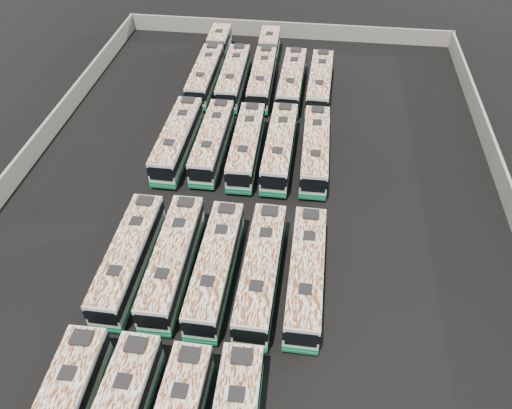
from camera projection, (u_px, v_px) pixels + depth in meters
name	position (u px, v px, depth m)	size (l,w,h in m)	color
ground	(251.00, 213.00, 43.86)	(140.00, 140.00, 0.00)	black
perimeter_wall	(251.00, 203.00, 43.12)	(45.20, 73.20, 2.20)	gray
bus_midfront_far_left	(129.00, 257.00, 37.81)	(2.45, 11.53, 3.25)	silver
bus_midfront_left	(173.00, 260.00, 37.60)	(2.58, 11.69, 3.29)	silver
bus_midfront_center	(216.00, 266.00, 37.12)	(2.54, 11.59, 3.26)	silver
bus_midfront_right	(261.00, 271.00, 36.78)	(2.65, 11.82, 3.32)	silver
bus_midfront_far_right	(306.00, 274.00, 36.61)	(2.48, 11.61, 3.27)	silver
bus_midback_far_left	(177.00, 139.00, 49.14)	(2.58, 11.84, 3.33)	silver
bus_midback_left	(213.00, 141.00, 48.99)	(2.43, 11.49, 3.24)	silver
bus_midback_center	(246.00, 145.00, 48.47)	(2.63, 11.59, 3.25)	silver
bus_midback_right	(280.00, 147.00, 48.23)	(2.59, 11.81, 3.32)	silver
bus_midback_far_right	(315.00, 149.00, 47.94)	(2.58, 11.64, 3.27)	silver
bus_back_far_left	(210.00, 63.00, 61.14)	(2.54, 17.81, 3.23)	silver
bus_back_left	(234.00, 77.00, 58.49)	(2.71, 11.85, 3.33)	silver
bus_back_center	(265.00, 66.00, 60.51)	(2.79, 17.88, 3.23)	silver
bus_back_right	(292.00, 81.00, 57.78)	(2.65, 11.82, 3.32)	silver
bus_back_far_right	(320.00, 83.00, 57.52)	(2.74, 11.65, 3.27)	silver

